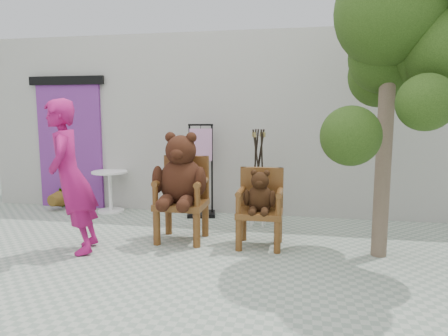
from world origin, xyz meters
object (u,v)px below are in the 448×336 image
Objects in this scene: person at (71,177)px; cafe_table at (110,186)px; chair_big at (181,181)px; display_stand at (201,181)px; stool_bucket at (258,184)px; tree at (404,29)px; chair_small at (260,200)px.

cafe_table is at bearing 173.64° from person.
display_stand reaches higher than chair_big.
cafe_table is 0.47× the size of display_stand.
chair_big is 2.13m from cafe_table.
person is (-1.16, -0.69, 0.12)m from chair_big.
person reaches higher than chair_big.
stool_bucket reaches higher than cafe_table.
cafe_table is 0.48× the size of stool_bucket.
tree is (2.60, -0.17, 1.79)m from chair_big.
chair_big is at bearing 100.15° from person.
chair_big is at bearing 176.34° from tree.
chair_small is 0.65× the size of display_stand.
chair_big is at bearing -137.34° from stool_bucket.
display_stand is at bearing 130.12° from person.
tree is (3.77, 0.52, 1.67)m from person.
display_stand is 1.04× the size of stool_bucket.
cafe_table is (-2.70, 1.32, -0.15)m from chair_small.
person reaches higher than stool_bucket.
chair_big is at bearing -37.80° from cafe_table.
stool_bucket is at bearing 148.52° from tree.
stool_bucket is at bearing 106.00° from person.
chair_big is at bearing 178.23° from chair_small.
cafe_table is 1.61m from display_stand.
tree is (4.26, -1.45, 2.15)m from cafe_table.
stool_bucket is (2.09, 1.54, -0.28)m from person.
display_stand is (-1.09, 1.31, -0.01)m from chair_small.
cafe_table is (-1.66, 1.29, -0.36)m from chair_big.
chair_big is 3.16m from tree.
person is at bearing -131.64° from display_stand.
stool_bucket is 2.77m from tree.
person is 2.61× the size of cafe_table.
stool_bucket is 0.40× the size of tree.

